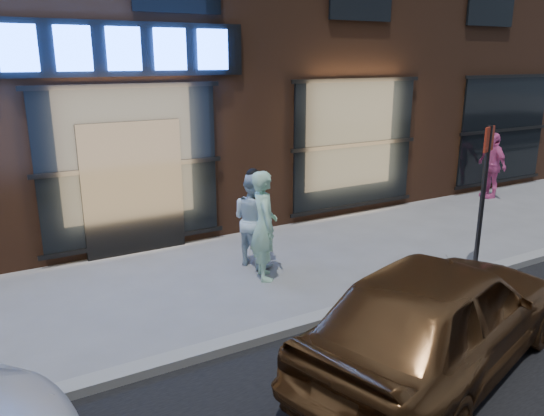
{
  "coord_description": "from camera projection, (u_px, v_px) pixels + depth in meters",
  "views": [
    {
      "loc": [
        -2.41,
        -5.3,
        3.46
      ],
      "look_at": [
        1.53,
        1.6,
        1.2
      ],
      "focal_mm": 35.0,
      "sensor_mm": 36.0,
      "label": 1
    }
  ],
  "objects": [
    {
      "name": "passerby",
      "position": [
        492.0,
        165.0,
        13.44
      ],
      "size": [
        0.62,
        1.04,
        1.66
      ],
      "primitive_type": "imported",
      "rotation": [
        0.0,
        0.0,
        -1.81
      ],
      "color": "pink",
      "rests_on": "ground"
    },
    {
      "name": "sign_post",
      "position": [
        484.0,
        186.0,
        8.48
      ],
      "size": [
        0.37,
        0.17,
        2.45
      ],
      "rotation": [
        0.0,
        0.0,
        0.38
      ],
      "color": "#262628",
      "rests_on": "ground"
    },
    {
      "name": "gold_sedan",
      "position": [
        438.0,
        314.0,
        5.92
      ],
      "size": [
        4.39,
        2.78,
        1.39
      ],
      "primitive_type": "imported",
      "rotation": [
        0.0,
        0.0,
        1.87
      ],
      "color": "brown",
      "rests_on": "ground"
    },
    {
      "name": "man_bowtie",
      "position": [
        264.0,
        226.0,
        8.42
      ],
      "size": [
        0.59,
        0.74,
        1.78
      ],
      "primitive_type": "imported",
      "rotation": [
        0.0,
        0.0,
        1.29
      ],
      "color": "#B7F1C6",
      "rests_on": "ground"
    },
    {
      "name": "ground",
      "position": [
        229.0,
        349.0,
        6.52
      ],
      "size": [
        90.0,
        90.0,
        0.0
      ],
      "primitive_type": "plane",
      "color": "slate",
      "rests_on": "ground"
    },
    {
      "name": "curb",
      "position": [
        228.0,
        345.0,
        6.51
      ],
      "size": [
        60.0,
        0.25,
        0.12
      ],
      "primitive_type": "cube",
      "color": "gray",
      "rests_on": "ground"
    },
    {
      "name": "man_cap",
      "position": [
        253.0,
        219.0,
        9.0
      ],
      "size": [
        0.83,
        0.94,
        1.63
      ],
      "primitive_type": "imported",
      "rotation": [
        0.0,
        0.0,
        1.88
      ],
      "color": "white",
      "rests_on": "ground"
    }
  ]
}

